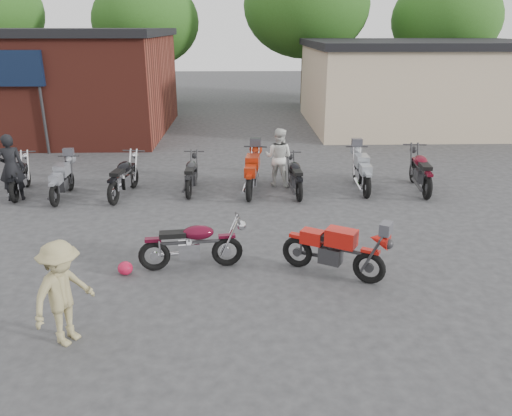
{
  "coord_description": "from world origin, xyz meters",
  "views": [
    {
      "loc": [
        0.3,
        -7.99,
        4.37
      ],
      "look_at": [
        0.58,
        1.48,
        0.9
      ],
      "focal_mm": 35.0,
      "sensor_mm": 36.0,
      "label": 1
    }
  ],
  "objects_px": {
    "row_bike_5": "(295,174)",
    "row_bike_7": "(421,169)",
    "person_light": "(279,157)",
    "row_bike_0": "(19,175)",
    "sportbike": "(335,248)",
    "row_bike_4": "(252,171)",
    "person_tan": "(63,293)",
    "row_bike_1": "(62,179)",
    "vintage_motorcycle": "(193,241)",
    "row_bike_3": "(191,173)",
    "row_bike_6": "(362,170)",
    "row_bike_2": "(123,175)",
    "helmet": "(125,268)",
    "person_dark": "(11,168)"
  },
  "relations": [
    {
      "from": "row_bike_3",
      "to": "row_bike_6",
      "type": "distance_m",
      "value": 4.76
    },
    {
      "from": "row_bike_0",
      "to": "row_bike_1",
      "type": "bearing_deg",
      "value": -115.39
    },
    {
      "from": "row_bike_4",
      "to": "row_bike_7",
      "type": "distance_m",
      "value": 4.71
    },
    {
      "from": "row_bike_1",
      "to": "person_light",
      "type": "bearing_deg",
      "value": -82.7
    },
    {
      "from": "sportbike",
      "to": "person_dark",
      "type": "xyz_separation_m",
      "value": [
        -7.72,
        4.51,
        0.33
      ]
    },
    {
      "from": "row_bike_0",
      "to": "row_bike_1",
      "type": "height_order",
      "value": "row_bike_0"
    },
    {
      "from": "helmet",
      "to": "row_bike_6",
      "type": "bearing_deg",
      "value": 41.92
    },
    {
      "from": "row_bike_1",
      "to": "person_tan",
      "type": "bearing_deg",
      "value": -163.03
    },
    {
      "from": "person_light",
      "to": "row_bike_0",
      "type": "xyz_separation_m",
      "value": [
        -7.13,
        -0.59,
        -0.28
      ]
    },
    {
      "from": "person_light",
      "to": "person_tan",
      "type": "relative_size",
      "value": 1.05
    },
    {
      "from": "row_bike_6",
      "to": "row_bike_4",
      "type": "bearing_deg",
      "value": 94.29
    },
    {
      "from": "person_dark",
      "to": "row_bike_3",
      "type": "height_order",
      "value": "person_dark"
    },
    {
      "from": "row_bike_1",
      "to": "row_bike_6",
      "type": "bearing_deg",
      "value": -88.59
    },
    {
      "from": "person_tan",
      "to": "row_bike_7",
      "type": "distance_m",
      "value": 10.28
    },
    {
      "from": "sportbike",
      "to": "row_bike_4",
      "type": "height_order",
      "value": "row_bike_4"
    },
    {
      "from": "helmet",
      "to": "row_bike_1",
      "type": "relative_size",
      "value": 0.15
    },
    {
      "from": "row_bike_4",
      "to": "row_bike_2",
      "type": "bearing_deg",
      "value": 100.18
    },
    {
      "from": "row_bike_5",
      "to": "row_bike_6",
      "type": "distance_m",
      "value": 1.92
    },
    {
      "from": "row_bike_5",
      "to": "row_bike_7",
      "type": "bearing_deg",
      "value": -90.56
    },
    {
      "from": "person_dark",
      "to": "row_bike_5",
      "type": "relative_size",
      "value": 0.95
    },
    {
      "from": "vintage_motorcycle",
      "to": "row_bike_3",
      "type": "bearing_deg",
      "value": 89.01
    },
    {
      "from": "row_bike_5",
      "to": "row_bike_7",
      "type": "height_order",
      "value": "row_bike_7"
    },
    {
      "from": "helmet",
      "to": "row_bike_0",
      "type": "distance_m",
      "value": 6.24
    },
    {
      "from": "sportbike",
      "to": "row_bike_2",
      "type": "bearing_deg",
      "value": 165.47
    },
    {
      "from": "person_light",
      "to": "row_bike_6",
      "type": "relative_size",
      "value": 0.83
    },
    {
      "from": "sportbike",
      "to": "helmet",
      "type": "height_order",
      "value": "sportbike"
    },
    {
      "from": "person_tan",
      "to": "row_bike_4",
      "type": "xyz_separation_m",
      "value": [
        2.85,
        6.92,
        -0.19
      ]
    },
    {
      "from": "helmet",
      "to": "row_bike_3",
      "type": "height_order",
      "value": "row_bike_3"
    },
    {
      "from": "row_bike_2",
      "to": "row_bike_3",
      "type": "relative_size",
      "value": 1.1
    },
    {
      "from": "row_bike_4",
      "to": "row_bike_1",
      "type": "bearing_deg",
      "value": 100.8
    },
    {
      "from": "person_dark",
      "to": "row_bike_4",
      "type": "xyz_separation_m",
      "value": [
        6.32,
        0.47,
        -0.28
      ]
    },
    {
      "from": "sportbike",
      "to": "row_bike_1",
      "type": "bearing_deg",
      "value": 174.34
    },
    {
      "from": "person_tan",
      "to": "row_bike_7",
      "type": "height_order",
      "value": "person_tan"
    },
    {
      "from": "row_bike_3",
      "to": "row_bike_7",
      "type": "xyz_separation_m",
      "value": [
        6.4,
        -0.09,
        0.08
      ]
    },
    {
      "from": "row_bike_3",
      "to": "row_bike_1",
      "type": "bearing_deg",
      "value": 99.62
    },
    {
      "from": "sportbike",
      "to": "row_bike_0",
      "type": "xyz_separation_m",
      "value": [
        -7.76,
        5.0,
        -0.0
      ]
    },
    {
      "from": "vintage_motorcycle",
      "to": "row_bike_7",
      "type": "height_order",
      "value": "row_bike_7"
    },
    {
      "from": "person_tan",
      "to": "row_bike_0",
      "type": "xyz_separation_m",
      "value": [
        -3.51,
        6.95,
        -0.24
      ]
    },
    {
      "from": "sportbike",
      "to": "row_bike_1",
      "type": "xyz_separation_m",
      "value": [
        -6.5,
        4.64,
        -0.02
      ]
    },
    {
      "from": "vintage_motorcycle",
      "to": "row_bike_1",
      "type": "height_order",
      "value": "vintage_motorcycle"
    },
    {
      "from": "person_dark",
      "to": "row_bike_2",
      "type": "height_order",
      "value": "person_dark"
    },
    {
      "from": "sportbike",
      "to": "helmet",
      "type": "xyz_separation_m",
      "value": [
        -3.87,
        0.13,
        -0.43
      ]
    },
    {
      "from": "helmet",
      "to": "row_bike_3",
      "type": "relative_size",
      "value": 0.15
    },
    {
      "from": "row_bike_4",
      "to": "row_bike_0",
      "type": "bearing_deg",
      "value": 96.81
    },
    {
      "from": "person_light",
      "to": "row_bike_1",
      "type": "xyz_separation_m",
      "value": [
        -5.87,
        -0.95,
        -0.3
      ]
    },
    {
      "from": "vintage_motorcycle",
      "to": "row_bike_1",
      "type": "relative_size",
      "value": 1.03
    },
    {
      "from": "row_bike_6",
      "to": "person_dark",
      "type": "bearing_deg",
      "value": 95.41
    },
    {
      "from": "person_light",
      "to": "row_bike_1",
      "type": "distance_m",
      "value": 5.95
    },
    {
      "from": "row_bike_1",
      "to": "row_bike_7",
      "type": "distance_m",
      "value": 9.81
    },
    {
      "from": "row_bike_5",
      "to": "row_bike_7",
      "type": "xyz_separation_m",
      "value": [
        3.53,
        0.17,
        0.08
      ]
    }
  ]
}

